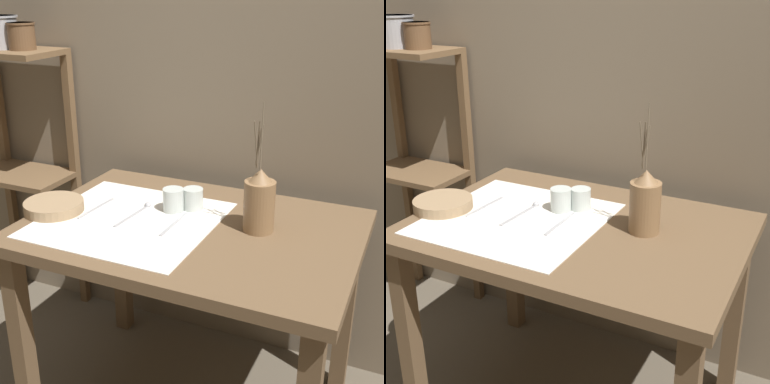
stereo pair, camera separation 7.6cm
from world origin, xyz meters
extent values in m
cube|color=#7A6B56|center=(0.00, 0.50, 1.20)|extent=(7.00, 0.06, 2.40)
cube|color=brown|center=(0.00, 0.00, 0.73)|extent=(1.10, 0.77, 0.04)
cube|color=brown|center=(-0.49, -0.33, 0.36)|extent=(0.06, 0.06, 0.71)
cube|color=brown|center=(-0.49, 0.33, 0.36)|extent=(0.06, 0.06, 0.71)
cube|color=brown|center=(0.49, 0.33, 0.36)|extent=(0.06, 0.06, 0.71)
cube|color=brown|center=(-0.99, 0.30, 1.23)|extent=(0.45, 0.28, 0.02)
cube|color=brown|center=(-0.99, 0.30, 0.69)|extent=(0.45, 0.28, 0.02)
cube|color=brown|center=(-1.19, 0.43, 0.62)|extent=(0.04, 0.04, 1.25)
cube|color=brown|center=(-0.78, 0.43, 0.62)|extent=(0.04, 0.04, 1.25)
cube|color=white|center=(-0.21, -0.05, 0.75)|extent=(0.57, 0.56, 0.00)
cylinder|color=olive|center=(0.21, 0.06, 0.84)|extent=(0.10, 0.10, 0.17)
cone|color=olive|center=(0.21, 0.06, 0.94)|extent=(0.08, 0.08, 0.04)
cylinder|color=brown|center=(0.21, 0.07, 1.03)|extent=(0.02, 0.02, 0.14)
cylinder|color=brown|center=(0.20, 0.07, 1.03)|extent=(0.03, 0.03, 0.13)
cylinder|color=brown|center=(0.20, 0.07, 1.04)|extent=(0.02, 0.03, 0.15)
cylinder|color=brown|center=(0.22, 0.04, 1.07)|extent=(0.01, 0.01, 0.21)
cylinder|color=brown|center=(0.20, 0.05, 1.04)|extent=(0.01, 0.03, 0.16)
cylinder|color=#9E7F5B|center=(-0.49, -0.09, 0.77)|extent=(0.21, 0.21, 0.04)
cylinder|color=silver|center=(-0.10, 0.08, 0.80)|extent=(0.07, 0.07, 0.08)
cylinder|color=silver|center=(-0.05, 0.12, 0.79)|extent=(0.07, 0.07, 0.08)
cube|color=#A8A8AD|center=(-0.36, -0.02, 0.76)|extent=(0.03, 0.20, 0.00)
cube|color=#A8A8AD|center=(-0.21, -0.03, 0.76)|extent=(0.03, 0.20, 0.00)
sphere|color=#A8A8AD|center=(-0.21, 0.07, 0.76)|extent=(0.02, 0.02, 0.02)
cube|color=#A8A8AD|center=(-0.05, -0.02, 0.76)|extent=(0.01, 0.20, 0.00)
cylinder|color=brown|center=(-0.90, 0.30, 1.30)|extent=(0.11, 0.11, 0.11)
cylinder|color=brown|center=(-0.90, 0.30, 1.35)|extent=(0.12, 0.12, 0.01)
camera|label=1|loc=(0.67, -1.47, 1.51)|focal=50.00mm
camera|label=2|loc=(0.74, -1.44, 1.51)|focal=50.00mm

